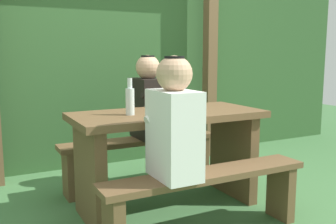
{
  "coord_description": "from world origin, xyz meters",
  "views": [
    {
      "loc": [
        -1.27,
        -2.46,
        1.16
      ],
      "look_at": [
        0.0,
        0.0,
        0.74
      ],
      "focal_mm": 40.77,
      "sensor_mm": 36.0,
      "label": 1
    }
  ],
  "objects_px": {
    "picnic_table": "(168,143)",
    "person_black_coat": "(148,100)",
    "person_white_shirt": "(174,123)",
    "bottle_left": "(130,100)",
    "drinking_glass": "(165,104)",
    "bench_near": "(207,190)",
    "bench_far": "(140,152)"
  },
  "relations": [
    {
      "from": "picnic_table",
      "to": "person_white_shirt",
      "type": "distance_m",
      "value": 0.64
    },
    {
      "from": "bottle_left",
      "to": "person_white_shirt",
      "type": "bearing_deg",
      "value": -82.97
    },
    {
      "from": "person_white_shirt",
      "to": "bottle_left",
      "type": "height_order",
      "value": "person_white_shirt"
    },
    {
      "from": "person_white_shirt",
      "to": "bench_far",
      "type": "bearing_deg",
      "value": 77.51
    },
    {
      "from": "bench_near",
      "to": "person_white_shirt",
      "type": "distance_m",
      "value": 0.51
    },
    {
      "from": "picnic_table",
      "to": "person_white_shirt",
      "type": "xyz_separation_m",
      "value": [
        -0.24,
        -0.53,
        0.26
      ]
    },
    {
      "from": "bench_far",
      "to": "bottle_left",
      "type": "distance_m",
      "value": 0.82
    },
    {
      "from": "picnic_table",
      "to": "person_black_coat",
      "type": "bearing_deg",
      "value": 81.15
    },
    {
      "from": "bench_far",
      "to": "bottle_left",
      "type": "height_order",
      "value": "bottle_left"
    },
    {
      "from": "bench_far",
      "to": "person_black_coat",
      "type": "relative_size",
      "value": 1.95
    },
    {
      "from": "bench_near",
      "to": "person_white_shirt",
      "type": "bearing_deg",
      "value": 179.2
    },
    {
      "from": "bench_near",
      "to": "bench_far",
      "type": "relative_size",
      "value": 1.0
    },
    {
      "from": "picnic_table",
      "to": "bench_near",
      "type": "xyz_separation_m",
      "value": [
        0.0,
        -0.54,
        -0.19
      ]
    },
    {
      "from": "person_black_coat",
      "to": "drinking_glass",
      "type": "relative_size",
      "value": 8.09
    },
    {
      "from": "person_white_shirt",
      "to": "drinking_glass",
      "type": "xyz_separation_m",
      "value": [
        0.26,
        0.62,
        0.02
      ]
    },
    {
      "from": "drinking_glass",
      "to": "bottle_left",
      "type": "xyz_separation_m",
      "value": [
        -0.32,
        -0.09,
        0.06
      ]
    },
    {
      "from": "bench_far",
      "to": "person_black_coat",
      "type": "height_order",
      "value": "person_black_coat"
    },
    {
      "from": "person_white_shirt",
      "to": "drinking_glass",
      "type": "relative_size",
      "value": 8.09
    },
    {
      "from": "picnic_table",
      "to": "bottle_left",
      "type": "xyz_separation_m",
      "value": [
        -0.3,
        -0.01,
        0.34
      ]
    },
    {
      "from": "bench_near",
      "to": "bench_far",
      "type": "height_order",
      "value": "same"
    },
    {
      "from": "picnic_table",
      "to": "person_black_coat",
      "type": "distance_m",
      "value": 0.6
    },
    {
      "from": "person_black_coat",
      "to": "bottle_left",
      "type": "height_order",
      "value": "person_black_coat"
    },
    {
      "from": "bench_near",
      "to": "person_white_shirt",
      "type": "relative_size",
      "value": 1.95
    },
    {
      "from": "drinking_glass",
      "to": "person_white_shirt",
      "type": "bearing_deg",
      "value": -112.64
    },
    {
      "from": "picnic_table",
      "to": "drinking_glass",
      "type": "xyz_separation_m",
      "value": [
        0.02,
        0.09,
        0.28
      ]
    },
    {
      "from": "picnic_table",
      "to": "drinking_glass",
      "type": "relative_size",
      "value": 15.75
    },
    {
      "from": "person_white_shirt",
      "to": "person_black_coat",
      "type": "distance_m",
      "value": 1.11
    },
    {
      "from": "bench_far",
      "to": "picnic_table",
      "type": "bearing_deg",
      "value": -90.0
    },
    {
      "from": "bench_near",
      "to": "drinking_glass",
      "type": "bearing_deg",
      "value": 88.06
    },
    {
      "from": "picnic_table",
      "to": "person_black_coat",
      "type": "height_order",
      "value": "person_black_coat"
    },
    {
      "from": "bottle_left",
      "to": "drinking_glass",
      "type": "bearing_deg",
      "value": 16.19
    },
    {
      "from": "bench_far",
      "to": "person_white_shirt",
      "type": "bearing_deg",
      "value": -102.49
    }
  ]
}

